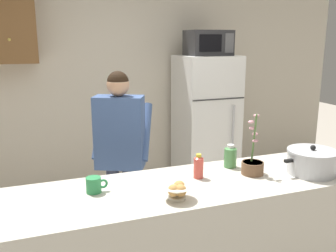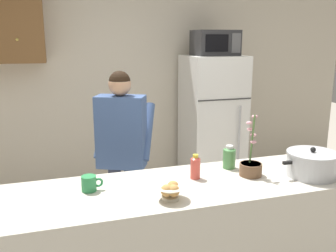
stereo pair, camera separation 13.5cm
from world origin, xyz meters
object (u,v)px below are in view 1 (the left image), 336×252
at_px(bottle_near_edge, 230,156).
at_px(potted_orchid, 253,165).
at_px(refrigerator, 205,125).
at_px(microwave, 208,43).
at_px(bottle_mid_counter, 199,166).
at_px(person_near_pot, 120,143).
at_px(bread_bowl, 177,191).
at_px(coffee_mug, 94,185).
at_px(cooking_pot, 312,162).

distance_m(bottle_near_edge, potted_orchid, 0.19).
xyz_separation_m(refrigerator, microwave, (0.00, -0.02, 0.96)).
distance_m(bottle_near_edge, bottle_mid_counter, 0.32).
height_order(person_near_pot, bottle_near_edge, person_near_pot).
bearing_deg(bottle_near_edge, bread_bowl, -145.74).
relative_size(person_near_pot, bottle_mid_counter, 9.56).
xyz_separation_m(coffee_mug, potted_orchid, (1.06, -0.06, 0.02)).
xyz_separation_m(cooking_pot, coffee_mug, (-1.44, 0.19, -0.04)).
bearing_deg(refrigerator, person_near_pot, -142.84).
bearing_deg(cooking_pot, microwave, 85.43).
bearing_deg(coffee_mug, potted_orchid, -3.22).
bearing_deg(coffee_mug, person_near_pot, 67.17).
height_order(refrigerator, bottle_near_edge, refrigerator).
bearing_deg(bread_bowl, microwave, 59.89).
distance_m(person_near_pot, potted_orchid, 1.14).
relative_size(person_near_pot, bottle_near_edge, 9.43).
height_order(microwave, bottle_mid_counter, microwave).
distance_m(microwave, coffee_mug, 2.51).
xyz_separation_m(coffee_mug, bottle_near_edge, (0.99, 0.12, 0.03)).
distance_m(bottle_mid_counter, potted_orchid, 0.38).
height_order(cooking_pot, potted_orchid, potted_orchid).
height_order(microwave, person_near_pot, microwave).
distance_m(coffee_mug, bread_bowl, 0.50).
distance_m(person_near_pot, bottle_mid_counter, 0.89).
distance_m(bread_bowl, potted_orchid, 0.66).
bearing_deg(microwave, cooking_pot, -94.57).
bearing_deg(bottle_near_edge, person_near_pot, 131.96).
xyz_separation_m(microwave, coffee_mug, (-1.60, -1.75, -0.80)).
relative_size(microwave, bread_bowl, 2.64).
relative_size(microwave, cooking_pot, 1.08).
height_order(coffee_mug, bread_bowl, bread_bowl).
bearing_deg(refrigerator, bottle_mid_counter, -117.27).
bearing_deg(cooking_pot, refrigerator, 85.48).
distance_m(coffee_mug, bottle_near_edge, 0.99).
xyz_separation_m(cooking_pot, bread_bowl, (-1.01, -0.08, -0.03)).
bearing_deg(coffee_mug, bottle_near_edge, 6.73).
distance_m(refrigerator, bottle_near_edge, 1.78).
height_order(coffee_mug, bottle_near_edge, bottle_near_edge).
height_order(bottle_near_edge, bottle_mid_counter, bottle_near_edge).
relative_size(refrigerator, coffee_mug, 12.46).
bearing_deg(refrigerator, coffee_mug, -132.01).
distance_m(microwave, person_near_pot, 1.75).
relative_size(coffee_mug, bread_bowl, 0.72).
xyz_separation_m(microwave, bottle_mid_counter, (-0.91, -1.75, -0.77)).
relative_size(microwave, bottle_near_edge, 2.89).
distance_m(microwave, bread_bowl, 2.46).
distance_m(refrigerator, potted_orchid, 1.92).
relative_size(bread_bowl, potted_orchid, 0.43).
height_order(refrigerator, cooking_pot, refrigerator).
bearing_deg(potted_orchid, microwave, 73.41).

